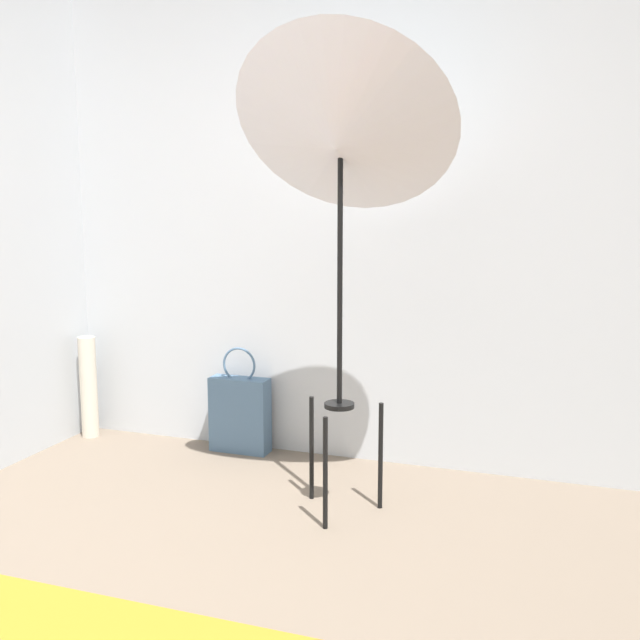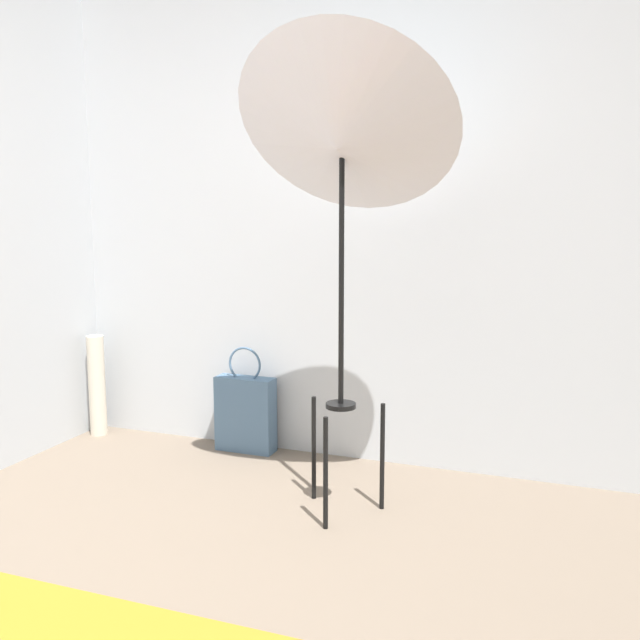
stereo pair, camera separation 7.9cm
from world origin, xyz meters
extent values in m
cube|color=#B7BCC1|center=(0.00, 2.27, 1.30)|extent=(8.00, 0.05, 2.60)
cylinder|color=black|center=(0.17, 1.42, 0.23)|extent=(0.02, 0.02, 0.46)
cylinder|color=black|center=(0.02, 1.69, 0.23)|extent=(0.02, 0.02, 0.46)
cylinder|color=black|center=(0.33, 1.69, 0.23)|extent=(0.02, 0.02, 0.46)
cylinder|color=black|center=(0.17, 1.60, 0.46)|extent=(0.13, 0.13, 0.02)
cylinder|color=black|center=(0.17, 1.60, 1.00)|extent=(0.02, 0.02, 1.08)
cone|color=silver|center=(0.17, 1.60, 1.54)|extent=(0.91, 0.74, 0.79)
cube|color=slate|center=(-0.55, 2.15, 0.20)|extent=(0.31, 0.11, 0.39)
torus|color=slate|center=(-0.55, 2.15, 0.46)|extent=(0.18, 0.01, 0.18)
cylinder|color=beige|center=(-1.44, 2.11, 0.28)|extent=(0.09, 0.09, 0.56)
camera|label=1|loc=(1.08, -1.25, 1.29)|focal=42.00mm
camera|label=2|loc=(1.16, -1.22, 1.29)|focal=42.00mm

